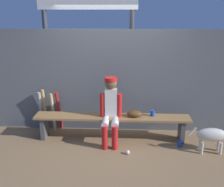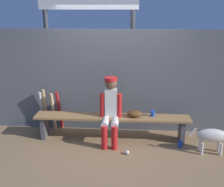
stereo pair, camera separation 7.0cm
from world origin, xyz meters
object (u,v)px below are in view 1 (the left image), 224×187
Objects in this scene: cup_on_ground at (180,144)px; bat_wood_natural at (53,112)px; dugout_bench at (112,121)px; cup_on_bench at (153,113)px; player_seated at (111,109)px; bat_aluminum_silver at (41,110)px; dog at (215,135)px; scoreboard at (90,1)px; baseball_glove at (135,114)px; baseball at (128,152)px; bat_wood_tan at (45,109)px; bat_aluminum_red at (59,110)px.

bat_wood_natural is at bearing 167.80° from cup_on_ground.
dugout_bench is 26.79× the size of cup_on_bench.
player_seated reaches higher than bat_aluminum_silver.
scoreboard is at bearing 147.43° from dog.
player_seated is 1.88m from dog.
baseball_glove is 3.78× the size of baseball.
bat_wood_tan is at bearing 151.39° from baseball.
scoreboard is at bearing 112.44° from player_seated.
bat_aluminum_silver is at bearing 152.57° from baseball.
bat_aluminum_red is at bearing 156.63° from player_seated.
cup_on_bench is at bearing 156.16° from dog.
player_seated reaches higher than bat_wood_natural.
scoreboard is (-0.81, 1.63, 2.53)m from baseball.
baseball is at bearing -61.17° from dugout_bench.
player_seated is 1.47× the size of dog.
bat_wood_tan is 7.95× the size of cup_on_bench.
bat_aluminum_silver is (-1.47, 0.49, -0.26)m from player_seated.
dugout_bench is 2.49m from scoreboard.
player_seated is at bearing -100.42° from dugout_bench.
dugout_bench is 0.31m from player_seated.
dog is (0.55, -0.17, 0.28)m from cup_on_ground.
dog is at bearing -23.84° from cup_on_bench.
bat_wood_natural is at bearing -22.56° from bat_wood_tan.
bat_wood_tan is 3.32m from dog.
bat_wood_tan is at bearing 157.44° from bat_wood_natural.
baseball_glove is 1.88m from bat_wood_tan.
dugout_bench is 0.72m from baseball.
cup_on_ground is at bearing -10.50° from dugout_bench.
bat_wood_tan is at bearing 176.04° from bat_aluminum_red.
bat_aluminum_red reaches higher than cup_on_ground.
cup_on_bench is at bearing -8.55° from bat_wood_tan.
baseball_glove is at bearing 13.89° from player_seated.
bat_wood_natural is 11.06× the size of baseball.
baseball_glove is 2.55× the size of cup_on_ground.
bat_wood_tan reaches higher than baseball.
baseball_glove reaches higher than baseball.
dugout_bench is 3.49× the size of dog.
bat_wood_natural is (-1.20, 0.41, -0.27)m from player_seated.
baseball is 3.12m from scoreboard.
dugout_bench is 0.81× the size of scoreboard.
bat_aluminum_silver is 0.23× the size of scoreboard.
cup_on_bench is at bearing 52.71° from baseball.
baseball_glove is 0.34× the size of bat_wood_natural.
dugout_bench is 10.52× the size of baseball_glove.
bat_aluminum_red is 1.05× the size of bat_aluminum_silver.
scoreboard is at bearing 115.37° from dugout_bench.
bat_aluminum_silver is at bearing 171.83° from cup_on_bench.
baseball is 1.01m from cup_on_ground.
bat_aluminum_silver is at bearing 164.35° from bat_wood_natural.
baseball is (1.41, -0.91, -0.39)m from bat_aluminum_red.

